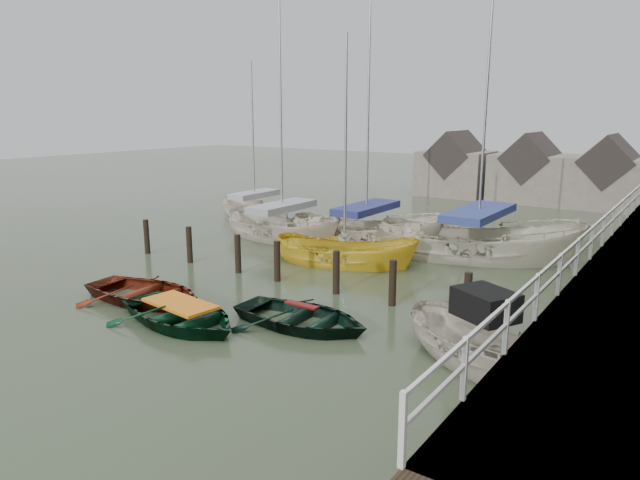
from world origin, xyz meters
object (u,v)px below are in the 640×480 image
Objects in this scene: sailboat_a at (283,238)px; rowboat_dkgreen at (302,326)px; sailboat_c at (344,263)px; sailboat_b at (366,242)px; rowboat_green at (181,325)px; motorboat at (479,364)px; sailboat_e at (255,217)px; rowboat_red at (146,302)px; sailboat_d at (477,256)px.

rowboat_dkgreen is at bearing -133.86° from sailboat_a.
sailboat_c is at bearing -108.42° from sailboat_a.
sailboat_a is at bearing 93.61° from sailboat_b.
sailboat_c reaches higher than rowboat_green.
rowboat_dkgreen is at bearing 120.66° from motorboat.
rowboat_dkgreen is 16.22m from sailboat_e.
sailboat_a reaches higher than rowboat_dkgreen.
rowboat_dkgreen is 6.64m from sailboat_c.
sailboat_e reaches higher than rowboat_green.
rowboat_red is 1.00× the size of rowboat_green.
sailboat_e is (-7.98, 1.77, -0.00)m from sailboat_b.
rowboat_green is at bearing 132.58° from motorboat.
motorboat is 0.39× the size of sailboat_a.
rowboat_dkgreen is at bearing 154.63° from sailboat_d.
sailboat_d reaches higher than sailboat_b.
sailboat_a is (-11.89, 7.86, -0.03)m from motorboat.
motorboat is at bearing -89.12° from rowboat_dkgreen.
sailboat_d reaches higher than sailboat_c.
motorboat is at bearing -88.16° from rowboat_red.
sailboat_e reaches higher than rowboat_red.
sailboat_e reaches higher than rowboat_dkgreen.
sailboat_c is (0.25, 7.92, 0.01)m from rowboat_green.
sailboat_d is (8.40, 1.75, -0.00)m from sailboat_a.
sailboat_c is 0.69× the size of sailboat_d.
motorboat is 0.50× the size of sailboat_e.
sailboat_c is 1.02× the size of sailboat_e.
sailboat_d is at bearing -36.27° from rowboat_red.
rowboat_red is at bearing 131.65° from sailboat_d.
sailboat_c reaches higher than rowboat_red.
sailboat_a reaches higher than motorboat.
sailboat_d is 1.49× the size of sailboat_e.
sailboat_e is at bearing 65.59° from sailboat_d.
rowboat_green is 12.34m from sailboat_d.
rowboat_dkgreen is 0.42× the size of sailboat_c.
sailboat_a is at bearing 38.85° from rowboat_dkgreen.
sailboat_d reaches higher than sailboat_e.
rowboat_red is at bearing 152.49° from sailboat_b.
rowboat_red is 0.89× the size of motorboat.
sailboat_d is at bearing 47.46° from motorboat.
sailboat_b is at bearing -62.14° from sailboat_a.
motorboat is at bearing -107.00° from sailboat_e.
sailboat_d is at bearing -12.55° from rowboat_green.
sailboat_b is at bearing 2.61° from sailboat_c.
rowboat_green is at bearing 142.88° from sailboat_d.
rowboat_dkgreen is 0.42× the size of sailboat_e.
rowboat_dkgreen is 0.33× the size of sailboat_a.
rowboat_red is 9.38m from sailboat_a.
motorboat is at bearing -157.28° from sailboat_b.
rowboat_red is 2.47m from rowboat_green.
motorboat reaches higher than rowboat_green.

